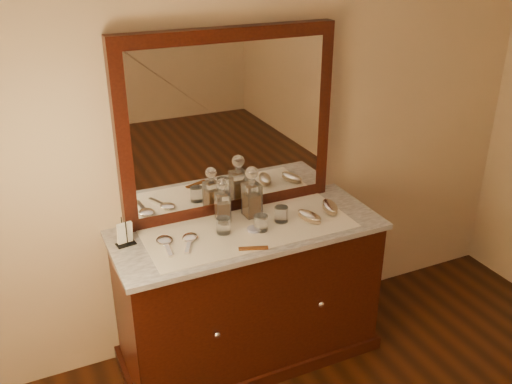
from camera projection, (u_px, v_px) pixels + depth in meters
dresser_cabinet at (249, 296)px, 3.16m from camera, size 1.40×0.55×0.82m
dresser_plinth at (249, 347)px, 3.32m from camera, size 1.46×0.59×0.08m
knob_left at (217, 335)px, 2.80m from camera, size 0.04×0.04×0.04m
knob_right at (321, 304)px, 3.03m from camera, size 0.04×0.04×0.04m
marble_top at (248, 230)px, 2.98m from camera, size 1.44×0.59×0.03m
mirror_frame at (229, 124)px, 2.97m from camera, size 1.20×0.08×1.00m
mirror_glass at (231, 126)px, 2.94m from camera, size 1.06×0.01×0.86m
lace_runner at (250, 229)px, 2.96m from camera, size 1.10×0.45×0.00m
pin_dish at (254, 229)px, 2.94m from camera, size 0.08×0.08×0.01m
comb at (253, 248)px, 2.77m from camera, size 0.15×0.07×0.01m
napkin_rack at (125, 234)px, 2.79m from camera, size 0.10×0.07×0.14m
decanter_left at (223, 205)px, 3.00m from camera, size 0.09×0.09×0.25m
decanter_right at (252, 197)px, 3.05m from camera, size 0.09×0.09×0.29m
brush_near at (310, 217)px, 3.03m from camera, size 0.11×0.17×0.04m
brush_far at (330, 207)px, 3.14m from camera, size 0.11×0.18×0.05m
hand_mirror_outer at (165, 242)px, 2.81m from camera, size 0.09×0.22×0.02m
hand_mirror_inner at (190, 239)px, 2.84m from camera, size 0.13×0.21×0.02m
tumblers at (256, 221)px, 2.95m from camera, size 0.40×0.13×0.08m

